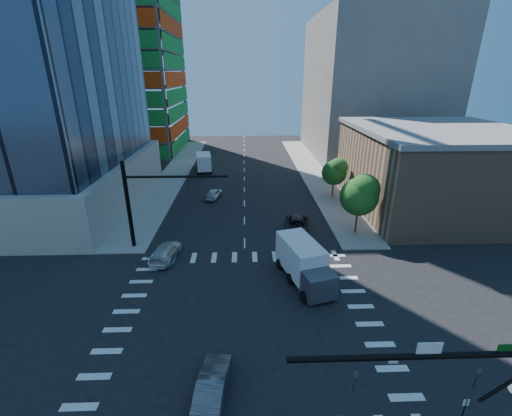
{
  "coord_description": "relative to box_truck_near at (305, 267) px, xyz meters",
  "views": [
    {
      "loc": [
        0.14,
        -20.58,
        16.81
      ],
      "look_at": [
        1.09,
        8.0,
        5.57
      ],
      "focal_mm": 24.0,
      "sensor_mm": 36.0,
      "label": 1
    }
  ],
  "objects": [
    {
      "name": "road_markings",
      "position": [
        -5.17,
        -4.42,
        -1.51
      ],
      "size": [
        20.0,
        20.0,
        0.01
      ],
      "primitive_type": "cube",
      "color": "silver",
      "rests_on": "ground"
    },
    {
      "name": "ground",
      "position": [
        -5.17,
        -4.42,
        -1.51
      ],
      "size": [
        160.0,
        160.0,
        0.0
      ],
      "primitive_type": "plane",
      "color": "black",
      "rests_on": "ground"
    },
    {
      "name": "sidewalk_nw",
      "position": [
        -17.67,
        35.58,
        -1.44
      ],
      "size": [
        5.0,
        60.0,
        0.15
      ],
      "primitive_type": "cube",
      "color": "gray",
      "rests_on": "ground"
    },
    {
      "name": "no_parking_sign",
      "position": [
        5.53,
        -13.42,
        -0.13
      ],
      "size": [
        0.3,
        0.06,
        2.2
      ],
      "color": "black",
      "rests_on": "ground"
    },
    {
      "name": "signal_mast_nw",
      "position": [
        -15.17,
        7.08,
        3.98
      ],
      "size": [
        10.2,
        0.4,
        9.0
      ],
      "color": "black",
      "rests_on": "sidewalk_nw"
    },
    {
      "name": "box_truck_near",
      "position": [
        0.0,
        0.0,
        0.0
      ],
      "size": [
        4.46,
        7.03,
        3.42
      ],
      "rotation": [
        0.0,
        0.0,
        0.28
      ],
      "color": "black",
      "rests_on": "ground"
    },
    {
      "name": "car_sb_near",
      "position": [
        -12.8,
        4.57,
        -0.79
      ],
      "size": [
        2.72,
        5.24,
        1.45
      ],
      "primitive_type": "imported",
      "rotation": [
        0.0,
        0.0,
        3.0
      ],
      "color": "silver",
      "rests_on": "ground"
    },
    {
      "name": "tree_north",
      "position": [
        7.76,
        21.48,
        2.47
      ],
      "size": [
        3.54,
        3.52,
        5.78
      ],
      "color": "#382316",
      "rests_on": "sidewalk_ne"
    },
    {
      "name": "bg_building_ne",
      "position": [
        21.83,
        50.58,
        12.49
      ],
      "size": [
        24.0,
        30.0,
        28.0
      ],
      "primitive_type": "cube",
      "color": "slate",
      "rests_on": "ground"
    },
    {
      "name": "car_nb_far",
      "position": [
        0.79,
        10.14,
        -0.74
      ],
      "size": [
        3.41,
        5.91,
        1.55
      ],
      "primitive_type": "imported",
      "rotation": [
        0.0,
        0.0,
        -0.16
      ],
      "color": "black",
      "rests_on": "ground"
    },
    {
      "name": "car_sb_mid",
      "position": [
        -9.59,
        21.85,
        -0.8
      ],
      "size": [
        2.52,
        4.46,
        1.43
      ],
      "primitive_type": "imported",
      "rotation": [
        0.0,
        0.0,
        2.93
      ],
      "color": "#B6B9BE",
      "rests_on": "ground"
    },
    {
      "name": "commercial_building",
      "position": [
        19.83,
        17.58,
        3.8
      ],
      "size": [
        20.5,
        22.5,
        10.6
      ],
      "color": "#937155",
      "rests_on": "ground"
    },
    {
      "name": "tree_south",
      "position": [
        7.46,
        9.48,
        3.17
      ],
      "size": [
        4.16,
        4.16,
        6.82
      ],
      "color": "#382316",
      "rests_on": "sidewalk_ne"
    },
    {
      "name": "construction_building",
      "position": [
        -32.59,
        57.51,
        23.1
      ],
      "size": [
        25.16,
        34.5,
        70.6
      ],
      "color": "slate",
      "rests_on": "ground"
    },
    {
      "name": "box_truck_far",
      "position": [
        -12.66,
        37.33,
        -0.06
      ],
      "size": [
        3.54,
        6.57,
        3.28
      ],
      "rotation": [
        0.0,
        0.0,
        3.29
      ],
      "color": "black",
      "rests_on": "ground"
    },
    {
      "name": "car_sb_cross",
      "position": [
        -6.97,
        -10.76,
        -0.79
      ],
      "size": [
        1.99,
        4.53,
        1.45
      ],
      "primitive_type": "imported",
      "rotation": [
        0.0,
        0.0,
        3.03
      ],
      "color": "#515156",
      "rests_on": "ground"
    },
    {
      "name": "sidewalk_ne",
      "position": [
        7.33,
        35.58,
        -1.44
      ],
      "size": [
        5.0,
        60.0,
        0.15
      ],
      "primitive_type": "cube",
      "color": "gray",
      "rests_on": "ground"
    }
  ]
}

